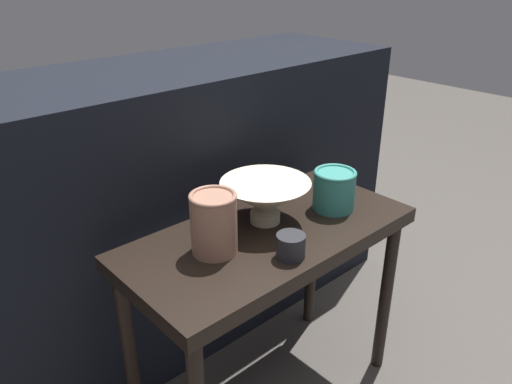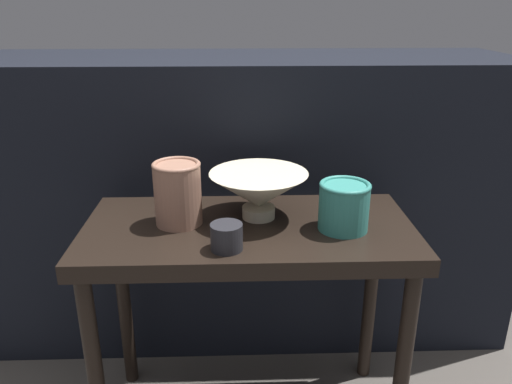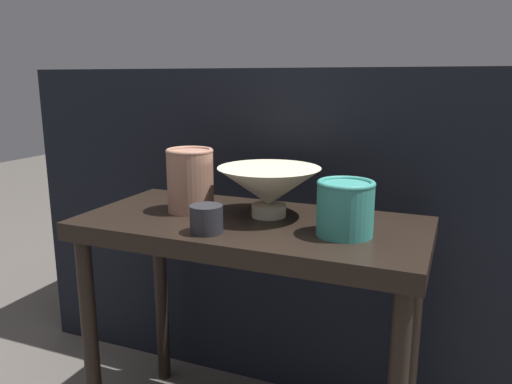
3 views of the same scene
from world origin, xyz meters
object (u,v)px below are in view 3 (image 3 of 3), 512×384
Objects in this scene: vase_colorful_right at (345,207)px; cup at (206,219)px; vase_textured_left at (190,179)px; bowl at (269,187)px.

vase_colorful_right reaches higher than cup.
bowl is at bearing 7.98° from vase_textured_left.
vase_textured_left is 2.20× the size of cup.
vase_colorful_right is 1.71× the size of cup.
vase_colorful_right is 0.28m from cup.
bowl is 0.19m from vase_textured_left.
vase_textured_left is 0.37m from vase_colorful_right.
vase_textured_left is (-0.18, -0.03, 0.01)m from bowl.
bowl is 0.18m from cup.
vase_colorful_right is (0.37, -0.04, -0.02)m from vase_textured_left.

